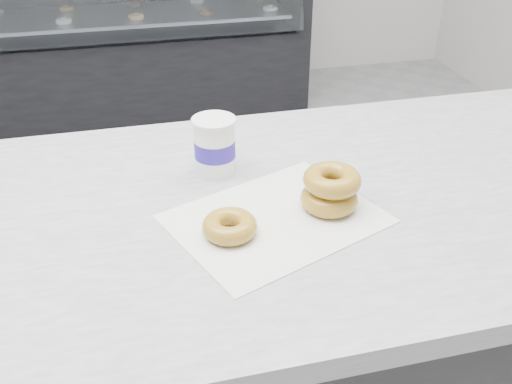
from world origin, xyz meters
TOP-DOWN VIEW (x-y plane):
  - ground at (0.00, 0.00)m, footprint 5.00×5.00m
  - display_case at (0.00, 2.12)m, footprint 2.40×0.74m
  - wax_paper at (0.30, -0.66)m, footprint 0.41×0.37m
  - donut_single at (0.22, -0.69)m, footprint 0.09×0.09m
  - donut_stack at (0.40, -0.65)m, footprint 0.14×0.14m
  - coffee_cup at (0.23, -0.47)m, footprint 0.09×0.09m

SIDE VIEW (x-z plane):
  - ground at x=0.00m, z-range 0.00..0.00m
  - display_case at x=0.00m, z-range -0.13..1.12m
  - wax_paper at x=0.30m, z-range 0.90..0.90m
  - donut_single at x=0.22m, z-range 0.90..0.93m
  - donut_stack at x=0.40m, z-range 0.90..0.97m
  - coffee_cup at x=0.23m, z-range 0.90..1.01m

